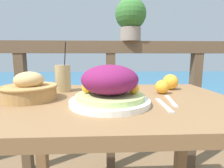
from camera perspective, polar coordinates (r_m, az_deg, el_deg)
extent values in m
cube|color=olive|center=(0.75, 1.49, -6.09)|extent=(1.00, 0.72, 0.04)
cube|color=olive|center=(1.23, -21.92, -19.61)|extent=(0.06, 0.06, 0.72)
cube|color=olive|center=(1.27, 21.63, -18.69)|extent=(0.06, 0.06, 0.72)
cube|color=brown|center=(1.36, -0.48, 11.92)|extent=(2.80, 0.08, 0.09)
cube|color=brown|center=(1.56, -26.69, -9.01)|extent=(0.07, 0.07, 0.96)
cube|color=brown|center=(1.43, -0.45, -9.64)|extent=(0.07, 0.07, 0.96)
cube|color=brown|center=(1.61, 24.93, -8.38)|extent=(0.07, 0.07, 0.96)
cube|color=teal|center=(3.92, -1.91, -1.63)|extent=(12.00, 4.00, 0.44)
cylinder|color=white|center=(0.65, -0.71, -5.77)|extent=(0.30, 0.30, 0.02)
cylinder|color=#B7D17A|center=(0.64, -0.71, -4.13)|extent=(0.25, 0.25, 0.02)
ellipsoid|color=#72194C|center=(0.63, -0.73, 1.46)|extent=(0.21, 0.21, 0.11)
sphere|color=#F9A328|center=(0.64, 7.12, -1.50)|extent=(0.04, 0.04, 0.04)
sphere|color=#F9A328|center=(0.66, -8.15, -1.26)|extent=(0.04, 0.04, 0.04)
cylinder|color=tan|center=(0.91, -15.73, 1.80)|extent=(0.08, 0.08, 0.13)
cylinder|color=black|center=(0.91, -15.21, 6.38)|extent=(0.04, 0.06, 0.21)
cylinder|color=#AD7F47|center=(0.79, -25.20, -2.57)|extent=(0.21, 0.21, 0.06)
torus|color=#AD7F47|center=(0.78, -25.32, -0.77)|extent=(0.22, 0.22, 0.01)
ellipsoid|color=tan|center=(0.78, -25.45, 1.18)|extent=(0.11, 0.11, 0.07)
cylinder|color=gray|center=(1.38, 6.00, 15.77)|extent=(0.16, 0.16, 0.10)
sphere|color=#336B2D|center=(1.41, 6.11, 21.77)|extent=(0.23, 0.23, 0.23)
cube|color=silver|center=(0.66, 16.50, -6.54)|extent=(0.02, 0.18, 0.00)
cube|color=silver|center=(0.73, 18.58, -5.13)|extent=(0.05, 0.18, 0.00)
sphere|color=#F9A328|center=(0.86, 16.03, -0.91)|extent=(0.06, 0.06, 0.06)
sphere|color=#F9A328|center=(0.98, 18.51, 0.65)|extent=(0.08, 0.08, 0.08)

